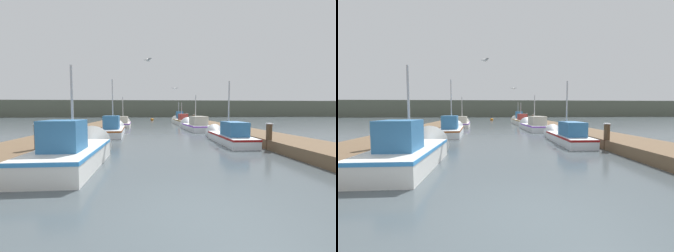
# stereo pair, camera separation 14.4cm
# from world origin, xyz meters

# --- Properties ---
(ground_plane) EXTENTS (200.00, 200.00, 0.00)m
(ground_plane) POSITION_xyz_m (0.00, 0.00, 0.00)
(ground_plane) COLOR #424C51
(dock_left) EXTENTS (2.60, 40.00, 0.47)m
(dock_left) POSITION_xyz_m (-6.08, 16.00, 0.24)
(dock_left) COLOR brown
(dock_left) RESTS_ON ground_plane
(dock_right) EXTENTS (2.60, 40.00, 0.47)m
(dock_right) POSITION_xyz_m (6.08, 16.00, 0.24)
(dock_right) COLOR brown
(dock_right) RESTS_ON ground_plane
(distant_shore_ridge) EXTENTS (120.00, 16.00, 4.58)m
(distant_shore_ridge) POSITION_xyz_m (0.00, 65.70, 2.29)
(distant_shore_ridge) COLOR #565B4C
(distant_shore_ridge) RESTS_ON ground_plane
(fishing_boat_0) EXTENTS (1.84, 5.00, 3.89)m
(fishing_boat_0) POSITION_xyz_m (-3.39, 4.32, 0.46)
(fishing_boat_0) COLOR silver
(fishing_boat_0) RESTS_ON ground_plane
(fishing_boat_1) EXTENTS (1.46, 5.72, 3.95)m
(fishing_boat_1) POSITION_xyz_m (3.79, 9.26, 0.40)
(fishing_boat_1) COLOR silver
(fishing_boat_1) RESTS_ON ground_plane
(fishing_boat_2) EXTENTS (1.94, 6.27, 4.66)m
(fishing_boat_2) POSITION_xyz_m (-3.59, 13.99, 0.42)
(fishing_boat_2) COLOR silver
(fishing_boat_2) RESTS_ON ground_plane
(fishing_boat_3) EXTENTS (2.12, 6.19, 3.90)m
(fishing_boat_3) POSITION_xyz_m (3.56, 17.89, 0.41)
(fishing_boat_3) COLOR silver
(fishing_boat_3) RESTS_ON ground_plane
(fishing_boat_4) EXTENTS (1.86, 5.19, 3.91)m
(fishing_boat_4) POSITION_xyz_m (-3.82, 22.54, 0.37)
(fishing_boat_4) COLOR silver
(fishing_boat_4) RESTS_ON ground_plane
(fishing_boat_5) EXTENTS (1.86, 6.48, 3.33)m
(fishing_boat_5) POSITION_xyz_m (3.47, 26.54, 0.43)
(fishing_boat_5) COLOR silver
(fishing_boat_5) RESTS_ON ground_plane
(fishing_boat_6) EXTENTS (1.77, 4.61, 3.53)m
(fishing_boat_6) POSITION_xyz_m (3.60, 30.05, 0.48)
(fishing_boat_6) COLOR silver
(fishing_boat_6) RESTS_ON ground_plane
(mooring_piling_0) EXTENTS (0.28, 0.28, 1.35)m
(mooring_piling_0) POSITION_xyz_m (4.99, 25.34, 0.68)
(mooring_piling_0) COLOR #473523
(mooring_piling_0) RESTS_ON ground_plane
(mooring_piling_1) EXTENTS (0.29, 0.29, 1.42)m
(mooring_piling_1) POSITION_xyz_m (5.00, 30.18, 0.72)
(mooring_piling_1) COLOR #473523
(mooring_piling_1) RESTS_ON ground_plane
(mooring_piling_2) EXTENTS (0.32, 0.32, 1.27)m
(mooring_piling_2) POSITION_xyz_m (4.89, 6.55, 0.64)
(mooring_piling_2) COLOR #473523
(mooring_piling_2) RESTS_ON ground_plane
(mooring_piling_3) EXTENTS (0.32, 0.32, 1.42)m
(mooring_piling_3) POSITION_xyz_m (-4.84, 4.79, 0.71)
(mooring_piling_3) COLOR #473523
(mooring_piling_3) RESTS_ON ground_plane
(channel_buoy) EXTENTS (0.56, 0.56, 1.06)m
(channel_buoy) POSITION_xyz_m (-0.29, 37.45, 0.16)
(channel_buoy) COLOR #BF6513
(channel_buoy) RESTS_ON ground_plane
(seagull_lead) EXTENTS (0.39, 0.53, 0.12)m
(seagull_lead) POSITION_xyz_m (-0.88, 7.33, 4.29)
(seagull_lead) COLOR white
(seagull_1) EXTENTS (0.56, 0.31, 0.12)m
(seagull_1) POSITION_xyz_m (1.25, 14.37, 3.62)
(seagull_1) COLOR white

